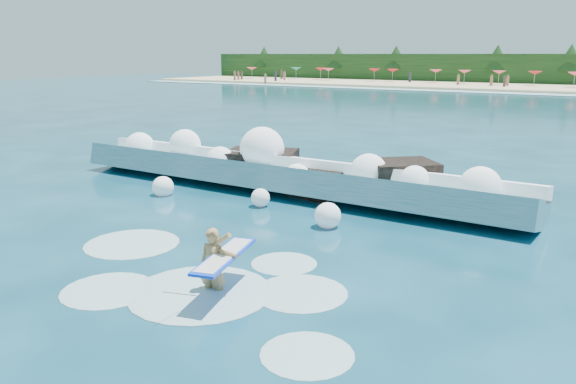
{
  "coord_description": "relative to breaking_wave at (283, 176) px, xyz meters",
  "views": [
    {
      "loc": [
        9.7,
        -10.7,
        4.92
      ],
      "look_at": [
        1.5,
        2.0,
        1.2
      ],
      "focal_mm": 35.0,
      "sensor_mm": 36.0,
      "label": 1
    }
  ],
  "objects": [
    {
      "name": "rock_cluster",
      "position": [
        1.1,
        0.77,
        -0.05
      ],
      "size": [
        8.73,
        3.58,
        1.56
      ],
      "color": "black",
      "rests_on": "ground"
    },
    {
      "name": "breaking_wave",
      "position": [
        0.0,
        0.0,
        0.0
      ],
      "size": [
        18.01,
        2.81,
        1.55
      ],
      "color": "teal",
      "rests_on": "ground"
    },
    {
      "name": "ground",
      "position": [
        1.5,
        -6.27,
        -0.54
      ],
      "size": [
        200.0,
        200.0,
        0.0
      ],
      "primitive_type": "plane",
      "color": "#07323E",
      "rests_on": "ground"
    },
    {
      "name": "surfer_with_board",
      "position": [
        3.92,
        -8.5,
        0.08
      ],
      "size": [
        1.2,
        2.89,
        1.69
      ],
      "color": "#A27C4C",
      "rests_on": "ground"
    },
    {
      "name": "surf_foam",
      "position": [
        3.05,
        -8.27,
        -0.54
      ],
      "size": [
        8.94,
        5.19,
        0.16
      ],
      "color": "silver",
      "rests_on": "ground"
    },
    {
      "name": "wet_band",
      "position": [
        1.5,
        60.73,
        -0.5
      ],
      "size": [
        140.0,
        5.0,
        0.08
      ],
      "primitive_type": "cube",
      "color": "silver",
      "rests_on": "ground"
    },
    {
      "name": "beach",
      "position": [
        1.5,
        71.73,
        -0.34
      ],
      "size": [
        140.0,
        20.0,
        0.4
      ],
      "primitive_type": "cube",
      "color": "tan",
      "rests_on": "ground"
    },
    {
      "name": "wave_spray",
      "position": [
        -0.45,
        -0.11,
        0.53
      ],
      "size": [
        15.84,
        4.82,
        2.32
      ],
      "color": "white",
      "rests_on": "ground"
    }
  ]
}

